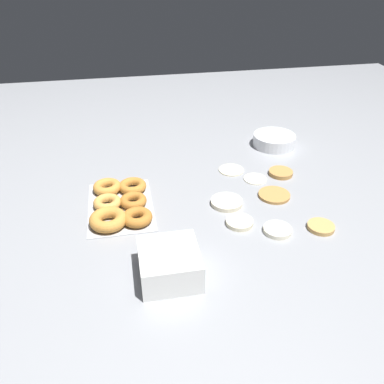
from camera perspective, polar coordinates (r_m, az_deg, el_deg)
name	(u,v)px	position (r m, az deg, el deg)	size (l,w,h in m)	color
ground_plane	(225,201)	(1.36, 4.69, -1.34)	(3.00, 3.00, 0.00)	gray
pancake_0	(277,230)	(1.25, 11.91, -5.24)	(0.08, 0.08, 0.01)	silver
pancake_1	(231,169)	(1.55, 5.54, 3.17)	(0.09, 0.09, 0.01)	beige
pancake_2	(239,222)	(1.26, 6.68, -4.23)	(0.08, 0.08, 0.01)	beige
pancake_3	(321,227)	(1.30, 17.64, -4.67)	(0.08, 0.08, 0.01)	tan
pancake_4	(274,196)	(1.41, 11.50, -0.49)	(0.11, 0.11, 0.01)	#B27F42
pancake_5	(227,202)	(1.35, 5.00, -1.43)	(0.11, 0.11, 0.02)	beige
pancake_6	(281,173)	(1.55, 12.35, 2.66)	(0.09, 0.09, 0.02)	#B27F42
pancake_7	(255,178)	(1.50, 8.88, 1.89)	(0.08, 0.08, 0.01)	silver
donut_tray	(119,204)	(1.34, -10.14, -1.67)	(0.31, 0.21, 0.04)	#ADAFB5
batter_bowl	(274,140)	(1.76, 11.45, 7.13)	(0.17, 0.17, 0.05)	white
container_stack	(169,264)	(1.06, -3.19, -10.04)	(0.16, 0.15, 0.08)	white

